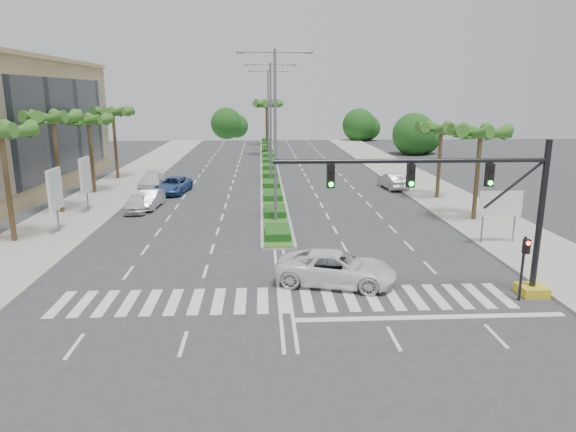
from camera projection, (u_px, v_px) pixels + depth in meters
name	position (u px, v px, depth m)	size (l,w,h in m)	color
ground	(285.00, 300.00, 23.29)	(160.00, 160.00, 0.00)	#333335
footpath_right	(453.00, 203.00, 43.46)	(6.00, 120.00, 0.15)	gray
footpath_left	(88.00, 207.00, 41.92)	(6.00, 120.00, 0.15)	gray
median	(269.00, 164.00, 66.95)	(2.20, 75.00, 0.20)	gray
median_grass	(269.00, 163.00, 66.93)	(1.80, 75.00, 0.04)	#2C551D
signal_gantry	(491.00, 224.00, 22.95)	(12.60, 1.20, 7.20)	gold
pedestrian_signal	(524.00, 258.00, 22.70)	(0.28, 0.36, 3.00)	black
direction_sign	(500.00, 206.00, 31.16)	(2.70, 0.11, 3.40)	slate
billboard_near	(55.00, 190.00, 33.51)	(0.18, 2.10, 4.35)	slate
billboard_far	(85.00, 176.00, 39.33)	(0.18, 2.10, 4.35)	slate
palm_left_near	(1.00, 135.00, 30.59)	(4.57, 4.68, 7.55)	brown
palm_left_mid	(53.00, 121.00, 38.27)	(4.57, 4.68, 7.95)	brown
palm_left_far	(89.00, 123.00, 46.17)	(4.57, 4.68, 7.35)	brown
palm_left_end	(113.00, 115.00, 53.84)	(4.57, 4.68, 7.75)	brown
palm_right_near	(481.00, 136.00, 36.16)	(4.57, 4.68, 7.05)	brown
palm_right_far	(441.00, 131.00, 44.00)	(4.57, 4.68, 6.75)	brown
palm_median_a	(267.00, 106.00, 75.00)	(4.57, 4.68, 8.05)	brown
palm_median_b	(266.00, 104.00, 89.56)	(4.57, 4.68, 8.05)	brown
streetlight_near	(275.00, 128.00, 35.29)	(5.10, 0.25, 12.00)	slate
streetlight_mid	(271.00, 117.00, 50.82)	(5.10, 0.25, 12.00)	slate
streetlight_far	(268.00, 111.00, 66.35)	(5.10, 0.25, 12.00)	slate
car_parked_a	(137.00, 203.00, 40.32)	(1.60, 3.97, 1.35)	silver
car_parked_b	(149.00, 199.00, 41.75)	(1.53, 4.40, 1.45)	silver
car_parked_c	(173.00, 185.00, 47.74)	(2.49, 5.40, 1.50)	#2C4C89
car_parked_d	(152.00, 180.00, 50.46)	(2.06, 5.06, 1.47)	silver
car_crossing	(336.00, 268.00, 25.05)	(2.69, 5.83, 1.62)	white
car_right	(393.00, 181.00, 49.93)	(1.62, 4.65, 1.53)	#AEAEB3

